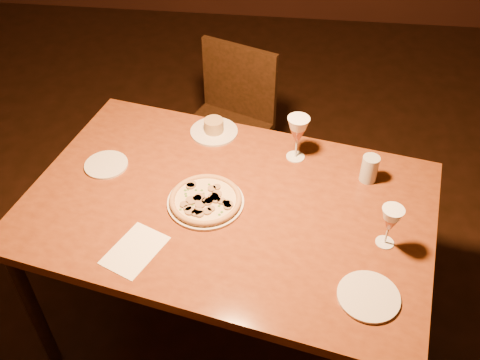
# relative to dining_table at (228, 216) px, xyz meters

# --- Properties ---
(dining_table) EXTENTS (1.67, 1.25, 0.81)m
(dining_table) POSITION_rel_dining_table_xyz_m (0.00, 0.00, 0.00)
(dining_table) COLOR brown
(dining_table) RESTS_ON floor
(chair_far) EXTENTS (0.56, 0.56, 0.90)m
(chair_far) POSITION_rel_dining_table_xyz_m (-0.13, 0.92, -0.23)
(chair_far) COLOR black
(chair_far) RESTS_ON floor
(pizza_plate) EXTENTS (0.29, 0.29, 0.03)m
(pizza_plate) POSITION_rel_dining_table_xyz_m (-0.08, -0.01, 0.09)
(pizza_plate) COLOR silver
(pizza_plate) RESTS_ON dining_table
(ramekin_saucer) EXTENTS (0.21, 0.21, 0.07)m
(ramekin_saucer) POSITION_rel_dining_table_xyz_m (-0.12, 0.42, 0.09)
(ramekin_saucer) COLOR silver
(ramekin_saucer) RESTS_ON dining_table
(wine_glass_far) EXTENTS (0.09, 0.09, 0.20)m
(wine_glass_far) POSITION_rel_dining_table_xyz_m (0.24, 0.30, 0.17)
(wine_glass_far) COLOR #CA7454
(wine_glass_far) RESTS_ON dining_table
(wine_glass_right) EXTENTS (0.08, 0.08, 0.17)m
(wine_glass_right) POSITION_rel_dining_table_xyz_m (0.57, -0.13, 0.15)
(wine_glass_right) COLOR #CA7454
(wine_glass_right) RESTS_ON dining_table
(water_tumbler) EXTENTS (0.07, 0.07, 0.11)m
(water_tumbler) POSITION_rel_dining_table_xyz_m (0.53, 0.19, 0.13)
(water_tumbler) COLOR #B3BDC3
(water_tumbler) RESTS_ON dining_table
(side_plate_left) EXTENTS (0.17, 0.17, 0.01)m
(side_plate_left) POSITION_rel_dining_table_xyz_m (-0.52, 0.15, 0.08)
(side_plate_left) COLOR silver
(side_plate_left) RESTS_ON dining_table
(side_plate_near) EXTENTS (0.20, 0.20, 0.01)m
(side_plate_near) POSITION_rel_dining_table_xyz_m (0.50, -0.37, 0.08)
(side_plate_near) COLOR silver
(side_plate_near) RESTS_ON dining_table
(menu_card) EXTENTS (0.22, 0.26, 0.00)m
(menu_card) POSITION_rel_dining_table_xyz_m (-0.29, -0.27, 0.07)
(menu_card) COLOR white
(menu_card) RESTS_ON dining_table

